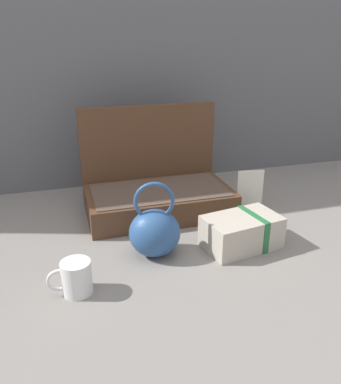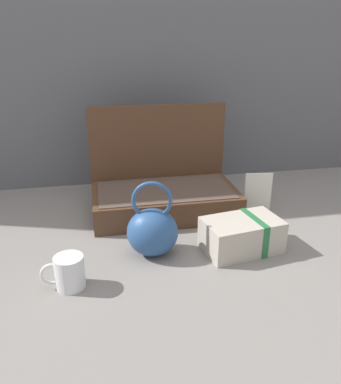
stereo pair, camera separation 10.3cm
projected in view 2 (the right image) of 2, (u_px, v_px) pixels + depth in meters
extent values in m
plane|color=slate|center=(162.00, 240.00, 1.26)|extent=(6.00, 6.00, 0.00)
cube|color=#56565B|center=(135.00, 7.00, 1.52)|extent=(3.20, 0.06, 1.40)
cube|color=#4C301E|center=(165.00, 202.00, 1.43)|extent=(0.51, 0.27, 0.09)
cube|color=#4C3D33|center=(165.00, 190.00, 1.41)|extent=(0.47, 0.25, 0.00)
cube|color=#4C301E|center=(158.00, 153.00, 1.51)|extent=(0.51, 0.02, 0.37)
ellipsoid|color=#284C7F|center=(153.00, 232.00, 1.15)|extent=(0.17, 0.16, 0.14)
torus|color=#284C7F|center=(152.00, 201.00, 1.12)|extent=(0.12, 0.03, 0.12)
cube|color=#B2A899|center=(242.00, 235.00, 1.19)|extent=(0.25, 0.17, 0.10)
cube|color=#236638|center=(253.00, 233.00, 1.20)|extent=(0.04, 0.14, 0.10)
cylinder|color=silver|center=(70.00, 272.00, 1.01)|extent=(0.08, 0.08, 0.09)
torus|color=silver|center=(52.00, 274.00, 1.01)|extent=(0.06, 0.01, 0.06)
cube|color=silver|center=(258.00, 193.00, 1.43)|extent=(0.10, 0.02, 0.15)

